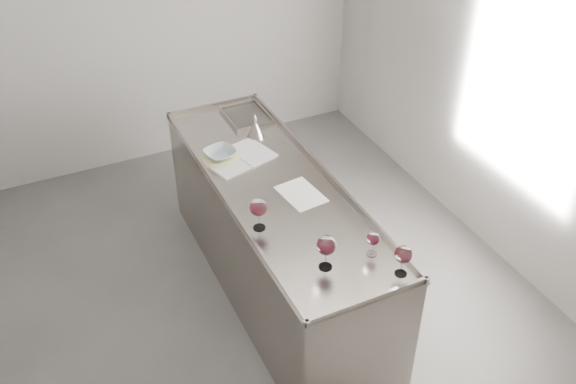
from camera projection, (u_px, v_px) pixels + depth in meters
name	position (u px, v px, depth m)	size (l,w,h in m)	color
room_shell	(215.00, 168.00, 3.59)	(4.54, 5.04, 2.84)	#52504D
counter	(276.00, 238.00, 4.53)	(0.77, 2.42, 0.97)	gray
wine_glass_left	(259.00, 208.00, 3.80)	(0.11, 0.11, 0.22)	white
wine_glass_middle	(326.00, 246.00, 3.51)	(0.11, 0.11, 0.22)	white
wine_glass_right	(403.00, 255.00, 3.48)	(0.10, 0.10, 0.19)	white
wine_glass_small	(373.00, 239.00, 3.63)	(0.08, 0.08, 0.16)	white
notebook	(239.00, 157.00, 4.51)	(0.53, 0.43, 0.02)	white
loose_paper_top	(301.00, 194.00, 4.16)	(0.23, 0.33, 0.00)	white
trivet	(220.00, 158.00, 4.50)	(0.27, 0.27, 0.02)	beige
ceramic_bowl	(220.00, 154.00, 4.48)	(0.21, 0.21, 0.05)	#8D9FA5
wine_funnel	(255.00, 130.00, 4.71)	(0.13, 0.13, 0.20)	#9E988C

